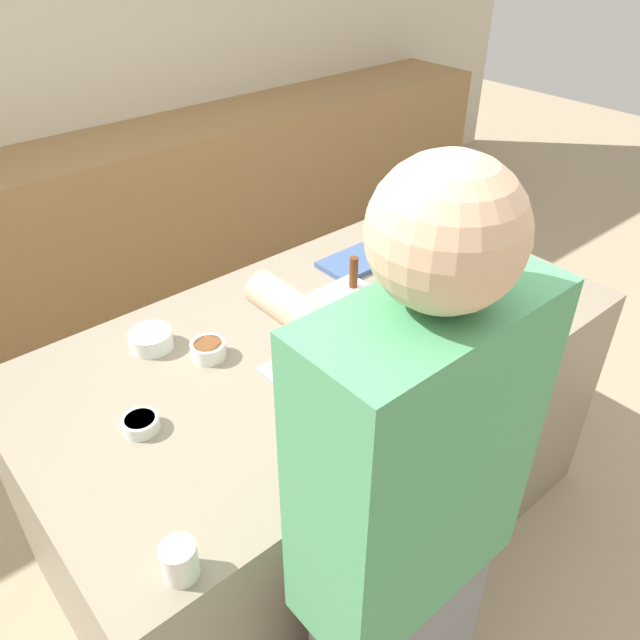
{
  "coord_description": "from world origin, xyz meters",
  "views": [
    {
      "loc": [
        -1.02,
        -1.17,
        2.03
      ],
      "look_at": [
        -0.02,
        0.0,
        0.95
      ],
      "focal_mm": 35.0,
      "sensor_mm": 36.0,
      "label": 1
    }
  ],
  "objects_px": {
    "gingerbread_house": "(347,325)",
    "candy_bowl_near_tray_right": "(439,221)",
    "mug": "(180,561)",
    "candy_bowl_front_corner": "(151,339)",
    "cookbook": "(354,263)",
    "person": "(403,555)",
    "decorative_tree": "(441,224)",
    "baking_tray": "(346,359)",
    "candy_bowl_far_right": "(208,349)",
    "candy_bowl_far_left": "(141,423)"
  },
  "relations": [
    {
      "from": "mug",
      "to": "candy_bowl_front_corner",
      "type": "bearing_deg",
      "value": 66.19
    },
    {
      "from": "candy_bowl_near_tray_right",
      "to": "mug",
      "type": "relative_size",
      "value": 1.25
    },
    {
      "from": "candy_bowl_near_tray_right",
      "to": "person",
      "type": "relative_size",
      "value": 0.06
    },
    {
      "from": "candy_bowl_far_right",
      "to": "mug",
      "type": "bearing_deg",
      "value": -126.61
    },
    {
      "from": "decorative_tree",
      "to": "candy_bowl_far_left",
      "type": "height_order",
      "value": "decorative_tree"
    },
    {
      "from": "mug",
      "to": "candy_bowl_near_tray_right",
      "type": "bearing_deg",
      "value": 23.4
    },
    {
      "from": "gingerbread_house",
      "to": "cookbook",
      "type": "relative_size",
      "value": 1.28
    },
    {
      "from": "gingerbread_house",
      "to": "candy_bowl_far_left",
      "type": "distance_m",
      "value": 0.61
    },
    {
      "from": "mug",
      "to": "person",
      "type": "xyz_separation_m",
      "value": [
        0.36,
        -0.27,
        -0.03
      ]
    },
    {
      "from": "decorative_tree",
      "to": "candy_bowl_front_corner",
      "type": "height_order",
      "value": "decorative_tree"
    },
    {
      "from": "baking_tray",
      "to": "candy_bowl_far_right",
      "type": "xyz_separation_m",
      "value": [
        -0.3,
        0.27,
        0.02
      ]
    },
    {
      "from": "candy_bowl_far_right",
      "to": "mug",
      "type": "distance_m",
      "value": 0.71
    },
    {
      "from": "mug",
      "to": "person",
      "type": "bearing_deg",
      "value": -36.18
    },
    {
      "from": "person",
      "to": "baking_tray",
      "type": "bearing_deg",
      "value": 57.53
    },
    {
      "from": "candy_bowl_front_corner",
      "to": "mug",
      "type": "bearing_deg",
      "value": -113.81
    },
    {
      "from": "decorative_tree",
      "to": "mug",
      "type": "relative_size",
      "value": 4.65
    },
    {
      "from": "candy_bowl_front_corner",
      "to": "person",
      "type": "height_order",
      "value": "person"
    },
    {
      "from": "candy_bowl_near_tray_right",
      "to": "mug",
      "type": "bearing_deg",
      "value": -156.6
    },
    {
      "from": "baking_tray",
      "to": "mug",
      "type": "distance_m",
      "value": 0.78
    },
    {
      "from": "gingerbread_house",
      "to": "person",
      "type": "distance_m",
      "value": 0.67
    },
    {
      "from": "baking_tray",
      "to": "gingerbread_house",
      "type": "xyz_separation_m",
      "value": [
        0.0,
        0.0,
        0.12
      ]
    },
    {
      "from": "candy_bowl_far_right",
      "to": "decorative_tree",
      "type": "bearing_deg",
      "value": -7.51
    },
    {
      "from": "decorative_tree",
      "to": "candy_bowl_near_tray_right",
      "type": "xyz_separation_m",
      "value": [
        0.29,
        0.24,
        -0.17
      ]
    },
    {
      "from": "candy_bowl_near_tray_right",
      "to": "mug",
      "type": "xyz_separation_m",
      "value": [
        -1.59,
        -0.69,
        0.01
      ]
    },
    {
      "from": "gingerbread_house",
      "to": "candy_bowl_front_corner",
      "type": "distance_m",
      "value": 0.59
    },
    {
      "from": "candy_bowl_near_tray_right",
      "to": "person",
      "type": "bearing_deg",
      "value": -142.15
    },
    {
      "from": "candy_bowl_near_tray_right",
      "to": "baking_tray",
      "type": "bearing_deg",
      "value": -155.65
    },
    {
      "from": "candy_bowl_far_left",
      "to": "decorative_tree",
      "type": "bearing_deg",
      "value": 1.36
    },
    {
      "from": "candy_bowl_far_left",
      "to": "cookbook",
      "type": "bearing_deg",
      "value": 14.8
    },
    {
      "from": "baking_tray",
      "to": "mug",
      "type": "xyz_separation_m",
      "value": [
        -0.72,
        -0.29,
        0.04
      ]
    },
    {
      "from": "gingerbread_house",
      "to": "cookbook",
      "type": "distance_m",
      "value": 0.57
    },
    {
      "from": "candy_bowl_far_right",
      "to": "candy_bowl_near_tray_right",
      "type": "distance_m",
      "value": 1.18
    },
    {
      "from": "candy_bowl_far_right",
      "to": "candy_bowl_near_tray_right",
      "type": "bearing_deg",
      "value": 5.9
    },
    {
      "from": "candy_bowl_front_corner",
      "to": "candy_bowl_near_tray_right",
      "type": "bearing_deg",
      "value": -1.44
    },
    {
      "from": "gingerbread_house",
      "to": "person",
      "type": "bearing_deg",
      "value": -122.49
    },
    {
      "from": "baking_tray",
      "to": "mug",
      "type": "bearing_deg",
      "value": -157.76
    },
    {
      "from": "candy_bowl_front_corner",
      "to": "cookbook",
      "type": "distance_m",
      "value": 0.8
    },
    {
      "from": "candy_bowl_far_left",
      "to": "mug",
      "type": "height_order",
      "value": "mug"
    },
    {
      "from": "gingerbread_house",
      "to": "candy_bowl_near_tray_right",
      "type": "xyz_separation_m",
      "value": [
        0.87,
        0.39,
        -0.1
      ]
    },
    {
      "from": "gingerbread_house",
      "to": "mug",
      "type": "distance_m",
      "value": 0.78
    },
    {
      "from": "person",
      "to": "candy_bowl_far_right",
      "type": "bearing_deg",
      "value": 85.98
    },
    {
      "from": "baking_tray",
      "to": "cookbook",
      "type": "distance_m",
      "value": 0.56
    },
    {
      "from": "decorative_tree",
      "to": "candy_bowl_far_left",
      "type": "relative_size",
      "value": 4.16
    },
    {
      "from": "cookbook",
      "to": "candy_bowl_front_corner",
      "type": "bearing_deg",
      "value": 177.47
    },
    {
      "from": "candy_bowl_far_right",
      "to": "candy_bowl_far_left",
      "type": "bearing_deg",
      "value": -153.84
    },
    {
      "from": "baking_tray",
      "to": "candy_bowl_far_left",
      "type": "bearing_deg",
      "value": 167.5
    },
    {
      "from": "gingerbread_house",
      "to": "person",
      "type": "xyz_separation_m",
      "value": [
        -0.36,
        -0.56,
        -0.11
      ]
    },
    {
      "from": "decorative_tree",
      "to": "candy_bowl_far_left",
      "type": "xyz_separation_m",
      "value": [
        -1.17,
        -0.03,
        -0.18
      ]
    },
    {
      "from": "candy_bowl_near_tray_right",
      "to": "person",
      "type": "xyz_separation_m",
      "value": [
        -1.23,
        -0.95,
        -0.01
      ]
    },
    {
      "from": "cookbook",
      "to": "candy_bowl_far_left",
      "type": "bearing_deg",
      "value": -165.2
    }
  ]
}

